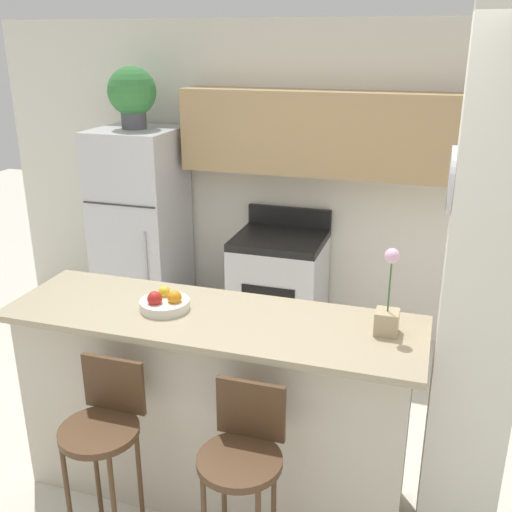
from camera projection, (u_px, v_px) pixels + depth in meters
ground_plane at (216, 487)px, 3.40m from camera, size 14.00×14.00×0.00m
wall_back at (322, 165)px, 4.79m from camera, size 5.60×0.38×2.55m
pillar_right at (482, 304)px, 2.69m from camera, size 0.38×0.32×2.55m
counter_bar at (213, 405)px, 3.21m from camera, size 2.15×0.66×1.08m
refrigerator at (142, 230)px, 5.12m from camera, size 0.66×0.70×1.71m
stove_range at (279, 288)px, 4.93m from camera, size 0.71×0.66×1.07m
bar_stool_left at (104, 431)px, 2.80m from camera, size 0.37×0.37×1.00m
bar_stool_right at (242, 460)px, 2.60m from camera, size 0.37×0.37×1.00m
potted_plant_on_fridge at (132, 94)px, 4.73m from camera, size 0.39×0.39×0.49m
orchid_vase at (388, 309)px, 2.81m from camera, size 0.11×0.11×0.43m
fruit_bowl at (165, 302)px, 3.09m from camera, size 0.26×0.26×0.11m
trash_bin at (193, 320)px, 4.98m from camera, size 0.28×0.28×0.38m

